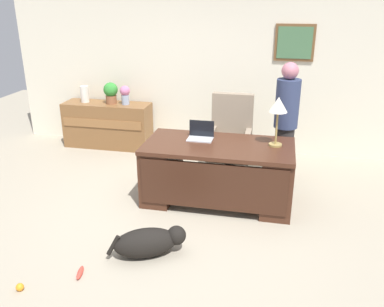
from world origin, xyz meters
The scene contains 14 objects.
ground_plane centered at (0.00, 0.00, 0.00)m, with size 12.00×12.00×0.00m, color #9E937F.
back_wall centered at (0.01, 2.60, 1.35)m, with size 7.00×0.16×2.70m.
desk centered at (0.36, 0.60, 0.42)m, with size 1.84×0.93×0.77m.
credenza centered at (-1.82, 2.25, 0.39)m, with size 1.49×0.50×0.77m.
armchair centered at (0.40, 1.55, 0.51)m, with size 0.60×0.59×1.17m.
person_standing centered at (1.16, 1.40, 0.87)m, with size 0.32×0.32×1.68m.
dog_lying centered at (-0.13, -0.72, 0.15)m, with size 0.75×0.55×0.30m.
laptop centered at (0.11, 0.78, 0.83)m, with size 0.32×0.22×0.22m.
desk_lamp centered at (1.05, 0.72, 1.25)m, with size 0.22×0.22×0.61m.
vase_with_flowers centered at (-1.47, 2.25, 0.95)m, with size 0.17×0.17×0.32m.
vase_empty centered at (-2.20, 2.25, 0.91)m, with size 0.14×0.14×0.28m, color silver.
potted_plant centered at (-1.72, 2.25, 0.97)m, with size 0.24×0.24×0.36m.
dog_toy_ball centered at (-1.10, -1.48, 0.04)m, with size 0.07×0.07×0.07m, color orange.
dog_toy_bone centered at (-0.68, -1.16, 0.03)m, with size 0.20×0.05×0.05m, color #E53F33.
Camera 1 is at (1.05, -4.08, 2.49)m, focal length 38.25 mm.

